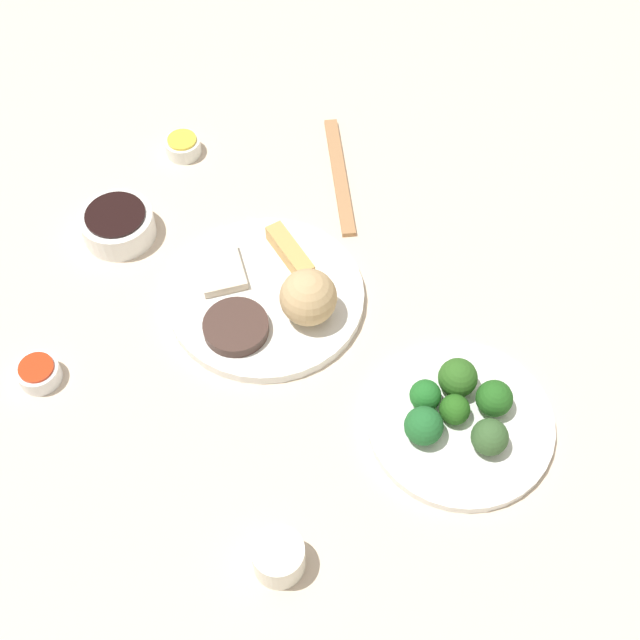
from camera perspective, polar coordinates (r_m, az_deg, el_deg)
name	(u,v)px	position (r m, az deg, el deg)	size (l,w,h in m)	color
tabletop	(268,312)	(1.17, -3.51, 0.52)	(2.20, 2.20, 0.02)	beige
main_plate	(264,296)	(1.17, -3.77, 1.60)	(0.27, 0.27, 0.02)	white
rice_scoop	(308,297)	(1.11, -0.80, 1.54)	(0.08, 0.08, 0.08)	tan
spring_roll	(290,252)	(1.18, -2.04, 4.59)	(0.10, 0.02, 0.03)	tan
crab_rangoon_wonton	(221,270)	(1.18, -6.72, 3.38)	(0.08, 0.06, 0.01)	beige
stir_fry_heap	(236,327)	(1.12, -5.69, -0.47)	(0.09, 0.09, 0.02)	#412D26
broccoli_plate	(460,422)	(1.08, 9.44, -6.83)	(0.23, 0.23, 0.01)	white
broccoli_floret_0	(455,409)	(1.06, 9.07, -5.98)	(0.04, 0.04, 0.04)	#265F1A
broccoli_floret_1	(424,426)	(1.03, 7.01, -7.10)	(0.05, 0.05, 0.05)	#21652C
broccoli_floret_2	(490,437)	(1.04, 11.38, -7.75)	(0.05, 0.05, 0.05)	#375B2E
broccoli_floret_3	(494,398)	(1.07, 11.67, -5.20)	(0.05, 0.05, 0.05)	#245F1D
broccoli_floret_4	(425,395)	(1.06, 7.12, -5.05)	(0.04, 0.04, 0.04)	#206925
broccoli_floret_5	(458,378)	(1.07, 9.28, -3.86)	(0.05, 0.05, 0.05)	#2E631F
soy_sauce_bowl	(118,225)	(1.26, -13.47, 6.25)	(0.11, 0.11, 0.04)	white
soy_sauce_bowl_liquid	(115,215)	(1.24, -13.67, 6.91)	(0.09, 0.09, 0.00)	black
sauce_ramekin_sweet_and_sour	(39,373)	(1.15, -18.43, -3.43)	(0.05, 0.05, 0.03)	white
sauce_ramekin_sweet_and_sour_liquid	(36,368)	(1.14, -18.62, -3.06)	(0.05, 0.05, 0.00)	red
sauce_ramekin_hot_mustard	(183,147)	(1.36, -9.22, 11.47)	(0.05, 0.05, 0.03)	white
sauce_ramekin_hot_mustard_liquid	(182,140)	(1.35, -9.30, 11.91)	(0.05, 0.05, 0.00)	yellow
teacup	(279,557)	(0.98, -2.81, -15.70)	(0.06, 0.06, 0.05)	white
chopsticks_pair	(339,175)	(1.31, 1.32, 9.73)	(0.24, 0.02, 0.01)	#AB794D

